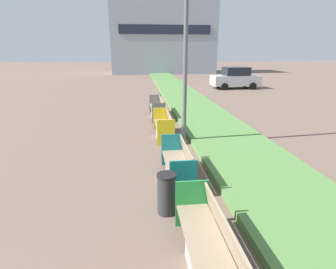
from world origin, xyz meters
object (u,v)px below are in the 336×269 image
Objects in this scene: bench_yellow_frame at (164,128)px; street_lamp_post at (186,16)px; bench_teal_frame at (178,167)px; bench_green_frame at (208,248)px; parked_car_distant at (236,78)px; bench_grey_frame at (158,110)px; litter_bin at (167,194)px.

bench_yellow_frame is 4.02m from street_lamp_post.
bench_green_frame is at bearing -89.94° from bench_teal_frame.
parked_car_distant reaches higher than bench_green_frame.
litter_bin is at bearing -93.23° from bench_grey_frame.
bench_yellow_frame is at bearing 90.01° from bench_green_frame.
street_lamp_post is at bearing 77.07° from bench_teal_frame.
street_lamp_post reaches higher than bench_green_frame.
bench_grey_frame is 5.72m from street_lamp_post.
litter_bin is at bearing -95.28° from bench_yellow_frame.
bench_yellow_frame is 0.84× the size of bench_grey_frame.
street_lamp_post is at bearing 75.25° from litter_bin.
bench_teal_frame is 2.22× the size of litter_bin.
bench_grey_frame is at bearing 86.77° from litter_bin.
bench_teal_frame and bench_yellow_frame have the same top height.
bench_green_frame is 2.93m from bench_teal_frame.
bench_green_frame is at bearing -96.23° from street_lamp_post.
bench_green_frame is 0.89× the size of bench_grey_frame.
bench_yellow_frame is 2.35× the size of litter_bin.
bench_green_frame is at bearing -89.99° from bench_yellow_frame.
bench_grey_frame is (0.01, 6.86, 0.01)m from bench_teal_frame.
bench_grey_frame is 12.41m from parked_car_distant.
bench_teal_frame is 3.59m from bench_yellow_frame.
bench_teal_frame is at bearing -102.93° from street_lamp_post.
street_lamp_post reaches higher than bench_yellow_frame.
bench_grey_frame is at bearing 89.98° from bench_green_frame.
litter_bin is (-0.46, 1.52, 0.07)m from bench_green_frame.
bench_yellow_frame is at bearing -90.08° from bench_grey_frame.
bench_teal_frame is at bearing 71.89° from litter_bin.
street_lamp_post is (0.61, 5.60, 3.86)m from bench_green_frame.
parked_car_distant is at bearing 51.79° from bench_grey_frame.
parked_car_distant is at bearing 59.47° from bench_yellow_frame.
parked_car_distant is (7.67, 19.53, 0.54)m from bench_green_frame.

